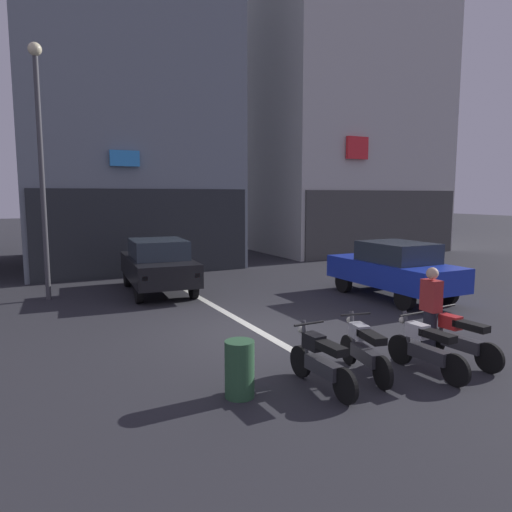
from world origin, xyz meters
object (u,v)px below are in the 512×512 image
object	(u,v)px
car_blue_parked_kerbside	(394,268)
trash_bin	(240,369)
motorcycle_silver_row_left_mid	(364,349)
motorcycle_white_row_centre	(426,348)
motorcycle_black_row_leftmost	(321,360)
car_black_crossing_near	(158,264)
person_by_motorcycles	(431,311)
motorcycle_red_row_right_mid	(459,338)
street_lamp	(40,148)

from	to	relation	value
car_blue_parked_kerbside	trash_bin	world-z (taller)	car_blue_parked_kerbside
motorcycle_silver_row_left_mid	motorcycle_white_row_centre	bearing A→B (deg)	-23.56
motorcycle_silver_row_left_mid	motorcycle_white_row_centre	xyz separation A→B (m)	(0.95, -0.41, 0.00)
motorcycle_black_row_leftmost	trash_bin	world-z (taller)	motorcycle_black_row_leftmost
motorcycle_silver_row_left_mid	car_black_crossing_near	bearing A→B (deg)	98.78
trash_bin	car_blue_parked_kerbside	bearing A→B (deg)	31.67
car_blue_parked_kerbside	person_by_motorcycles	size ratio (longest dim) A/B	2.46
trash_bin	person_by_motorcycles	bearing A→B (deg)	0.74
motorcycle_red_row_right_mid	motorcycle_silver_row_left_mid	bearing A→B (deg)	171.98
motorcycle_red_row_right_mid	motorcycle_white_row_centre	bearing A→B (deg)	-171.28
street_lamp	motorcycle_silver_row_left_mid	world-z (taller)	street_lamp
motorcycle_black_row_leftmost	person_by_motorcycles	bearing A→B (deg)	7.45
motorcycle_red_row_right_mid	trash_bin	bearing A→B (deg)	174.19
motorcycle_black_row_leftmost	trash_bin	size ratio (longest dim) A/B	1.97
street_lamp	motorcycle_black_row_leftmost	xyz separation A→B (m)	(3.40, -8.73, -3.80)
car_blue_parked_kerbside	motorcycle_black_row_leftmost	bearing A→B (deg)	-141.12
street_lamp	trash_bin	world-z (taller)	street_lamp
motorcycle_red_row_right_mid	trash_bin	distance (m)	4.11
car_blue_parked_kerbside	motorcycle_white_row_centre	bearing A→B (deg)	-127.60
car_black_crossing_near	trash_bin	xyz separation A→B (m)	(-0.92, -8.05, -0.46)
motorcycle_black_row_leftmost	motorcycle_red_row_right_mid	size ratio (longest dim) A/B	1.00
person_by_motorcycles	street_lamp	bearing A→B (deg)	125.72
car_black_crossing_near	car_blue_parked_kerbside	bearing A→B (deg)	-33.18
car_blue_parked_kerbside	trash_bin	xyz separation A→B (m)	(-6.81, -4.20, -0.46)
person_by_motorcycles	motorcycle_silver_row_left_mid	bearing A→B (deg)	-173.24
car_black_crossing_near	trash_bin	distance (m)	8.11
car_black_crossing_near	motorcycle_black_row_leftmost	size ratio (longest dim) A/B	2.53
street_lamp	trash_bin	bearing A→B (deg)	-75.61
car_blue_parked_kerbside	trash_bin	size ratio (longest dim) A/B	4.83
motorcycle_black_row_leftmost	car_black_crossing_near	bearing A→B (deg)	92.13
street_lamp	motorcycle_red_row_right_mid	world-z (taller)	street_lamp
motorcycle_silver_row_left_mid	trash_bin	bearing A→B (deg)	176.11
street_lamp	motorcycle_black_row_leftmost	size ratio (longest dim) A/B	4.21
car_black_crossing_near	motorcycle_silver_row_left_mid	xyz separation A→B (m)	(1.27, -8.20, -0.43)
car_black_crossing_near	person_by_motorcycles	bearing A→B (deg)	-69.81
car_blue_parked_kerbside	motorcycle_black_row_leftmost	world-z (taller)	car_blue_parked_kerbside
motorcycle_silver_row_left_mid	person_by_motorcycles	world-z (taller)	person_by_motorcycles
car_black_crossing_near	motorcycle_white_row_centre	bearing A→B (deg)	-75.57
car_black_crossing_near	motorcycle_red_row_right_mid	bearing A→B (deg)	-69.48
motorcycle_red_row_right_mid	person_by_motorcycles	bearing A→B (deg)	115.99
person_by_motorcycles	car_black_crossing_near	bearing A→B (deg)	110.19
motorcycle_silver_row_left_mid	person_by_motorcycles	bearing A→B (deg)	6.76
car_blue_parked_kerbside	motorcycle_white_row_centre	size ratio (longest dim) A/B	2.45
motorcycle_silver_row_left_mid	motorcycle_red_row_right_mid	distance (m)	1.92
motorcycle_silver_row_left_mid	car_blue_parked_kerbside	bearing A→B (deg)	43.28
car_black_crossing_near	motorcycle_silver_row_left_mid	distance (m)	8.30
motorcycle_red_row_right_mid	person_by_motorcycles	size ratio (longest dim) A/B	1.00
motorcycle_black_row_leftmost	motorcycle_red_row_right_mid	world-z (taller)	same
motorcycle_silver_row_left_mid	person_by_motorcycles	xyz separation A→B (m)	(1.67, 0.20, 0.40)
motorcycle_black_row_leftmost	trash_bin	xyz separation A→B (m)	(-1.23, 0.29, -0.03)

